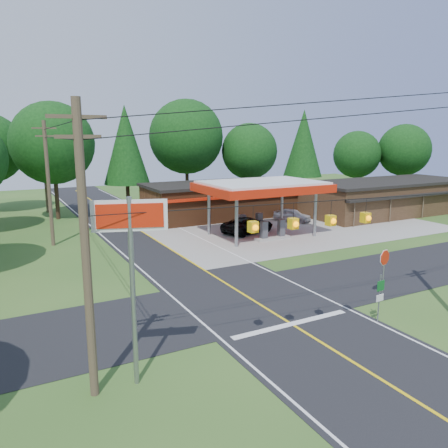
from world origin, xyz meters
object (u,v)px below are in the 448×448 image
suv_car (248,225)px  octagonal_stop_sign (384,261)px  gas_canopy (262,188)px  big_stop_sign (131,248)px  sedan_car (292,215)px

suv_car → octagonal_stop_sign: (-1.84, -17.51, 1.32)m
gas_canopy → big_stop_sign: bearing=-133.3°
sedan_car → big_stop_sign: 32.44m
big_stop_sign → octagonal_stop_sign: bearing=7.8°
big_stop_sign → suv_car: bearing=49.8°
suv_car → sedan_car: 7.36m
suv_car → gas_canopy: bearing=-178.5°
gas_canopy → sedan_car: gas_canopy is taller
suv_car → big_stop_sign: 25.92m
gas_canopy → suv_car: 3.87m
suv_car → sedan_car: size_ratio=1.36×
suv_car → big_stop_sign: bearing=122.8°
sedan_car → octagonal_stop_sign: octagonal_stop_sign is taller
suv_car → big_stop_sign: big_stop_sign is taller
big_stop_sign → octagonal_stop_sign: big_stop_sign is taller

